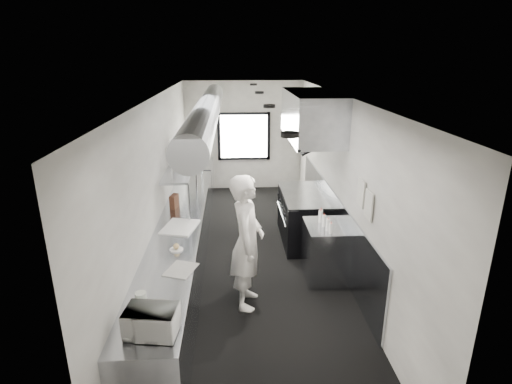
{
  "coord_description": "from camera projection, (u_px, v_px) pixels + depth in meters",
  "views": [
    {
      "loc": [
        -0.29,
        -6.43,
        3.43
      ],
      "look_at": [
        0.07,
        -0.2,
        1.3
      ],
      "focal_mm": 28.54,
      "sensor_mm": 36.0,
      "label": 1
    }
  ],
  "objects": [
    {
      "name": "floor",
      "position": [
        251.0,
        258.0,
        7.2
      ],
      "size": [
        3.0,
        8.0,
        0.01
      ],
      "primitive_type": "cube",
      "color": "black",
      "rests_on": "ground"
    },
    {
      "name": "ceiling",
      "position": [
        251.0,
        96.0,
        6.3
      ],
      "size": [
        3.0,
        8.0,
        0.01
      ],
      "primitive_type": "cube",
      "color": "beige",
      "rests_on": "wall_back"
    },
    {
      "name": "wall_back",
      "position": [
        244.0,
        136.0,
        10.53
      ],
      "size": [
        3.0,
        0.02,
        2.8
      ],
      "primitive_type": "cube",
      "color": "silver",
      "rests_on": "floor"
    },
    {
      "name": "wall_front",
      "position": [
        276.0,
        347.0,
        2.97
      ],
      "size": [
        3.0,
        0.02,
        2.8
      ],
      "primitive_type": "cube",
      "color": "silver",
      "rests_on": "floor"
    },
    {
      "name": "wall_left",
      "position": [
        160.0,
        184.0,
        6.67
      ],
      "size": [
        0.02,
        8.0,
        2.8
      ],
      "primitive_type": "cube",
      "color": "silver",
      "rests_on": "floor"
    },
    {
      "name": "wall_right",
      "position": [
        340.0,
        181.0,
        6.83
      ],
      "size": [
        0.02,
        8.0,
        2.8
      ],
      "primitive_type": "cube",
      "color": "silver",
      "rests_on": "floor"
    },
    {
      "name": "wall_cladding",
      "position": [
        332.0,
        221.0,
        7.39
      ],
      "size": [
        0.03,
        5.5,
        1.1
      ],
      "primitive_type": "cube",
      "color": "#979CA5",
      "rests_on": "wall_right"
    },
    {
      "name": "hvac_duct",
      "position": [
        207.0,
        110.0,
        6.72
      ],
      "size": [
        0.4,
        6.4,
        0.4
      ],
      "primitive_type": "cylinder",
      "rotation": [
        1.57,
        0.0,
        0.0
      ],
      "color": "gray",
      "rests_on": "ceiling"
    },
    {
      "name": "service_window",
      "position": [
        244.0,
        136.0,
        10.49
      ],
      "size": [
        1.36,
        0.05,
        1.25
      ],
      "color": "silver",
      "rests_on": "wall_back"
    },
    {
      "name": "exhaust_hood",
      "position": [
        311.0,
        116.0,
        7.15
      ],
      "size": [
        0.81,
        2.2,
        0.88
      ],
      "color": "#979CA5",
      "rests_on": "ceiling"
    },
    {
      "name": "prep_counter",
      "position": [
        181.0,
        250.0,
        6.52
      ],
      "size": [
        0.7,
        6.0,
        0.9
      ],
      "primitive_type": "cube",
      "color": "#979CA5",
      "rests_on": "floor"
    },
    {
      "name": "pass_shelf",
      "position": [
        185.0,
        161.0,
        7.58
      ],
      "size": [
        0.45,
        3.0,
        0.68
      ],
      "color": "#979CA5",
      "rests_on": "prep_counter"
    },
    {
      "name": "range",
      "position": [
        304.0,
        217.0,
        7.77
      ],
      "size": [
        0.88,
        1.6,
        0.94
      ],
      "color": "black",
      "rests_on": "floor"
    },
    {
      "name": "bottle_station",
      "position": [
        326.0,
        251.0,
        6.46
      ],
      "size": [
        0.65,
        0.8,
        0.9
      ],
      "primitive_type": "cube",
      "color": "#979CA5",
      "rests_on": "floor"
    },
    {
      "name": "far_work_table",
      "position": [
        199.0,
        181.0,
        10.01
      ],
      "size": [
        0.7,
        1.2,
        0.9
      ],
      "primitive_type": "cube",
      "color": "#979CA5",
      "rests_on": "floor"
    },
    {
      "name": "notice_sheet_a",
      "position": [
        361.0,
        193.0,
        5.63
      ],
      "size": [
        0.02,
        0.28,
        0.38
      ],
      "primitive_type": "cube",
      "color": "beige",
      "rests_on": "wall_right"
    },
    {
      "name": "notice_sheet_b",
      "position": [
        369.0,
        205.0,
        5.32
      ],
      "size": [
        0.02,
        0.28,
        0.38
      ],
      "primitive_type": "cube",
      "color": "beige",
      "rests_on": "wall_right"
    },
    {
      "name": "line_cook",
      "position": [
        247.0,
        242.0,
        5.6
      ],
      "size": [
        0.55,
        0.76,
        1.93
      ],
      "primitive_type": "imported",
      "rotation": [
        0.0,
        0.0,
        1.45
      ],
      "color": "white",
      "rests_on": "floor"
    },
    {
      "name": "microwave",
      "position": [
        151.0,
        321.0,
        3.83
      ],
      "size": [
        0.49,
        0.4,
        0.27
      ],
      "primitive_type": "imported",
      "rotation": [
        0.0,
        0.0,
        -0.13
      ],
      "color": "white",
      "rests_on": "prep_counter"
    },
    {
      "name": "deli_tub_a",
      "position": [
        133.0,
        310.0,
        4.15
      ],
      "size": [
        0.14,
        0.14,
        0.1
      ],
      "primitive_type": "cylinder",
      "rotation": [
        0.0,
        0.0,
        0.03
      ],
      "color": "silver",
      "rests_on": "prep_counter"
    },
    {
      "name": "deli_tub_b",
      "position": [
        141.0,
        296.0,
        4.39
      ],
      "size": [
        0.14,
        0.14,
        0.09
      ],
      "primitive_type": "cylinder",
      "rotation": [
        0.0,
        0.0,
        -0.14
      ],
      "color": "silver",
      "rests_on": "prep_counter"
    },
    {
      "name": "newspaper",
      "position": [
        181.0,
        270.0,
        5.01
      ],
      "size": [
        0.44,
        0.49,
        0.01
      ],
      "primitive_type": "cube",
      "rotation": [
        0.0,
        0.0,
        -0.34
      ],
      "color": "beige",
      "rests_on": "prep_counter"
    },
    {
      "name": "small_plate",
      "position": [
        176.0,
        250.0,
        5.52
      ],
      "size": [
        0.24,
        0.24,
        0.02
      ],
      "primitive_type": "cylinder",
      "rotation": [
        0.0,
        0.0,
        -0.4
      ],
      "color": "silver",
      "rests_on": "prep_counter"
    },
    {
      "name": "pastry",
      "position": [
        176.0,
        246.0,
        5.5
      ],
      "size": [
        0.08,
        0.08,
        0.08
      ],
      "primitive_type": "sphere",
      "color": "#DFB975",
      "rests_on": "small_plate"
    },
    {
      "name": "cutting_board",
      "position": [
        180.0,
        227.0,
        6.23
      ],
      "size": [
        0.59,
        0.71,
        0.02
      ],
      "primitive_type": "cube",
      "rotation": [
        0.0,
        0.0,
        -0.22
      ],
      "color": "silver",
      "rests_on": "prep_counter"
    },
    {
      "name": "knife_block",
      "position": [
        174.0,
        201.0,
        7.01
      ],
      "size": [
        0.15,
        0.23,
        0.23
      ],
      "primitive_type": "cube",
      "rotation": [
        0.0,
        0.0,
        -0.26
      ],
      "color": "brown",
      "rests_on": "prep_counter"
    },
    {
      "name": "plate_stack_a",
      "position": [
        179.0,
        162.0,
        6.8
      ],
      "size": [
        0.3,
        0.3,
        0.27
      ],
      "primitive_type": "cylinder",
      "rotation": [
        0.0,
        0.0,
        0.35
      ],
      "color": "silver",
      "rests_on": "pass_shelf"
    },
    {
      "name": "plate_stack_b",
      "position": [
        182.0,
        152.0,
        7.34
      ],
      "size": [
        0.33,
        0.33,
        0.35
      ],
      "primitive_type": "cylinder",
      "rotation": [
        0.0,
        0.0,
        -0.27
      ],
      "color": "silver",
      "rests_on": "pass_shelf"
    },
    {
      "name": "plate_stack_c",
      "position": [
        183.0,
        150.0,
        7.61
      ],
      "size": [
        0.27,
        0.27,
        0.31
      ],
      "primitive_type": "cylinder",
      "rotation": [
        0.0,
        0.0,
        0.27
      ],
      "color": "silver",
      "rests_on": "pass_shelf"
    },
    {
      "name": "plate_stack_d",
      "position": [
        189.0,
        142.0,
        8.15
      ],
      "size": [
        0.26,
        0.26,
        0.37
      ],
      "primitive_type": "cylinder",
      "rotation": [
        0.0,
        0.0,
        0.08
      ],
      "color": "silver",
      "rests_on": "pass_shelf"
    },
    {
      "name": "squeeze_bottle_a",
      "position": [
        331.0,
        228.0,
        6.01
      ],
      "size": [
        0.06,
        0.06,
        0.16
      ],
      "primitive_type": "cylinder",
      "rotation": [
        0.0,
        0.0,
        -0.2
      ],
      "color": "silver",
      "rests_on": "bottle_station"
    },
    {
      "name": "squeeze_bottle_b",
      "position": [
        328.0,
        225.0,
        6.09
      ],
      "size": [
        0.07,
        0.07,
        0.19
      ],
      "primitive_type": "cylinder",
      "rotation": [
        0.0,
        0.0,
        0.1
      ],
      "color": "silver",
      "rests_on": "bottle_station"
    },
    {
      "name": "squeeze_bottle_c",
      "position": [
        324.0,
        221.0,
        6.25
      ],
      "size": [
        0.08,
        0.08,
        0.18
      ],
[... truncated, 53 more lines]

